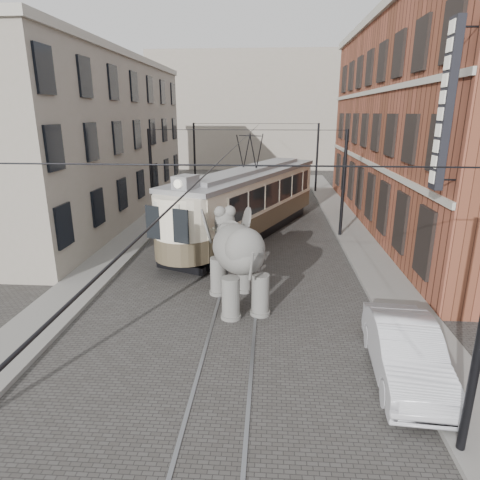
{
  "coord_description": "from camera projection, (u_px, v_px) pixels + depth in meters",
  "views": [
    {
      "loc": [
        1.12,
        -17.38,
        6.83
      ],
      "look_at": [
        0.02,
        -1.88,
        2.1
      ],
      "focal_mm": 31.32,
      "sensor_mm": 36.0,
      "label": 1
    }
  ],
  "objects": [
    {
      "name": "brick_building",
      "position": [
        438.0,
        128.0,
        24.75
      ],
      "size": [
        8.0,
        26.0,
        12.0
      ],
      "primitive_type": "cube",
      "color": "brown",
      "rests_on": "ground"
    },
    {
      "name": "distant_block",
      "position": [
        263.0,
        111.0,
        54.78
      ],
      "size": [
        28.0,
        10.0,
        14.0
      ],
      "primitive_type": "cube",
      "color": "gray",
      "rests_on": "ground"
    },
    {
      "name": "sidewalk_right",
      "position": [
        380.0,
        275.0,
        18.22
      ],
      "size": [
        2.0,
        60.0,
        0.15
      ],
      "primitive_type": "cube",
      "color": "slate",
      "rests_on": "ground"
    },
    {
      "name": "sidewalk_left",
      "position": [
        101.0,
        268.0,
        19.07
      ],
      "size": [
        2.0,
        60.0,
        0.15
      ],
      "primitive_type": "cube",
      "color": "slate",
      "rests_on": "ground"
    },
    {
      "name": "parked_car",
      "position": [
        405.0,
        351.0,
        11.12
      ],
      "size": [
        1.92,
        4.72,
        1.53
      ],
      "primitive_type": "imported",
      "rotation": [
        0.0,
        0.0,
        -0.06
      ],
      "color": "silver",
      "rests_on": "ground"
    },
    {
      "name": "elephant",
      "position": [
        238.0,
        262.0,
        15.19
      ],
      "size": [
        4.57,
        6.09,
        3.32
      ],
      "primitive_type": null,
      "rotation": [
        0.0,
        0.0,
        0.33
      ],
      "color": "#64615C",
      "rests_on": "ground"
    },
    {
      "name": "catenary",
      "position": [
        245.0,
        187.0,
        22.56
      ],
      "size": [
        11.0,
        30.2,
        6.0
      ],
      "primitive_type": null,
      "color": "black",
      "rests_on": "ground"
    },
    {
      "name": "tram_rails",
      "position": [
        243.0,
        273.0,
        18.65
      ],
      "size": [
        1.54,
        80.0,
        0.02
      ],
      "primitive_type": null,
      "color": "slate",
      "rests_on": "ground"
    },
    {
      "name": "stucco_building",
      "position": [
        86.0,
        142.0,
        27.49
      ],
      "size": [
        7.0,
        24.0,
        10.0
      ],
      "primitive_type": "cube",
      "color": "gray",
      "rests_on": "ground"
    },
    {
      "name": "ground",
      "position": [
        243.0,
        273.0,
        18.65
      ],
      "size": [
        120.0,
        120.0,
        0.0
      ],
      "primitive_type": "plane",
      "color": "#3E3B39"
    },
    {
      "name": "tram",
      "position": [
        250.0,
        186.0,
        23.74
      ],
      "size": [
        8.33,
        14.34,
        5.69
      ],
      "primitive_type": null,
      "rotation": [
        0.0,
        0.0,
        -0.4
      ],
      "color": "beige",
      "rests_on": "ground"
    }
  ]
}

